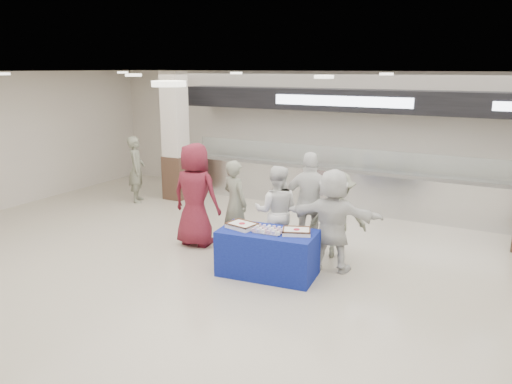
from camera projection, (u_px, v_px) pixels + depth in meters
The scene contains 14 objects.
ground at pixel (223, 293), 7.47m from camera, with size 14.00×14.00×0.00m, color #BEB6A2.
serving_line at pixel (343, 160), 11.79m from camera, with size 8.70×0.85×2.80m.
column_left at pixel (175, 139), 12.53m from camera, with size 0.55×0.55×3.20m.
display_table at pixel (268, 253), 8.03m from camera, with size 1.55×0.78×0.75m, color navy.
sheet_cake_left at pixel (242, 225), 8.09m from camera, with size 0.50×0.42×0.09m.
sheet_cake_right at pixel (297, 231), 7.79m from camera, with size 0.53×0.48×0.09m.
cupcake_tray at pixel (269, 230), 7.88m from camera, with size 0.45×0.35×0.07m.
civilian_maroon at pixel (195, 195), 9.28m from camera, with size 0.95×0.62×1.95m, color maroon.
soldier_a at pixel (235, 203), 9.35m from camera, with size 0.59×0.39×1.62m, color slate.
chef_tall at pixel (276, 211), 8.78m from camera, with size 0.79×0.62×1.64m, color white.
chef_short at pixel (310, 203), 8.93m from camera, with size 1.08×0.45×1.84m, color white.
soldier_b at pixel (338, 215), 8.74m from camera, with size 0.99×0.57×1.53m, color slate.
civilian_white at pixel (333, 220), 8.13m from camera, with size 1.60×0.51×1.72m, color white.
soldier_bg at pixel (137, 169), 12.39m from camera, with size 0.60×0.39×1.64m, color slate.
Camera 1 is at (3.71, -5.82, 3.28)m, focal length 35.00 mm.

